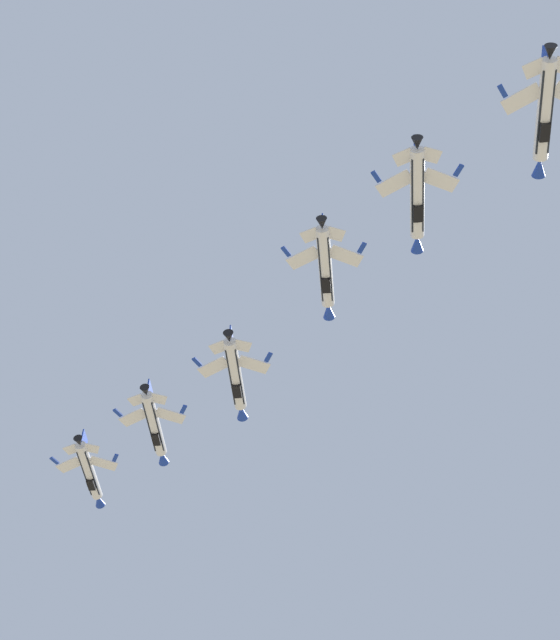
# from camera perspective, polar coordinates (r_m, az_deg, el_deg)

# --- Properties ---
(fighter_jet_lead) EXTENTS (10.24, 15.41, 4.35)m
(fighter_jet_lead) POSITION_cam_1_polar(r_m,az_deg,el_deg) (154.58, -11.08, -8.71)
(fighter_jet_lead) COLOR white
(fighter_jet_left_wing) EXTENTS (10.24, 15.41, 4.35)m
(fighter_jet_left_wing) POSITION_cam_1_polar(r_m,az_deg,el_deg) (141.64, -7.35, -6.14)
(fighter_jet_left_wing) COLOR white
(fighter_jet_right_wing) EXTENTS (10.24, 15.41, 4.34)m
(fighter_jet_right_wing) POSITION_cam_1_polar(r_m,az_deg,el_deg) (130.08, -2.61, -3.29)
(fighter_jet_right_wing) COLOR white
(fighter_jet_left_outer) EXTENTS (10.24, 15.41, 4.36)m
(fighter_jet_left_outer) POSITION_cam_1_polar(r_m,az_deg,el_deg) (123.18, 2.67, 3.00)
(fighter_jet_left_outer) COLOR white
(fighter_jet_right_outer) EXTENTS (10.24, 15.41, 4.34)m
(fighter_jet_right_outer) POSITION_cam_1_polar(r_m,az_deg,el_deg) (115.96, 8.02, 7.21)
(fighter_jet_right_outer) COLOR white
(fighter_jet_trail_slot) EXTENTS (10.24, 15.41, 4.34)m
(fighter_jet_trail_slot) POSITION_cam_1_polar(r_m,az_deg,el_deg) (111.93, 15.20, 11.61)
(fighter_jet_trail_slot) COLOR white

